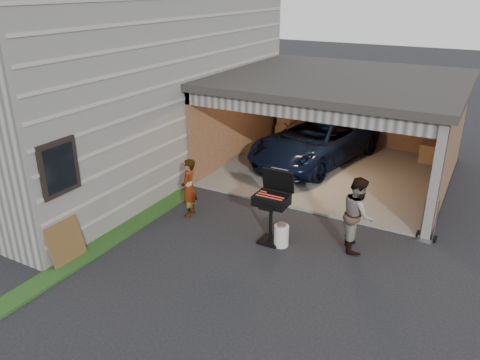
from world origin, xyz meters
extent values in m
plane|color=black|center=(0.00, 0.00, 0.00)|extent=(80.00, 80.00, 0.00)
cube|color=#474744|center=(-6.00, 4.00, 2.75)|extent=(7.00, 11.00, 5.50)
cube|color=#193814|center=(-2.25, -1.00, 0.03)|extent=(0.50, 8.00, 0.06)
cube|color=#605E59|center=(0.75, 6.50, 0.03)|extent=(6.50, 6.00, 0.06)
cube|color=brown|center=(0.75, 9.43, 1.35)|extent=(6.50, 0.15, 2.70)
cube|color=brown|center=(3.92, 6.50, 1.35)|extent=(0.15, 6.00, 2.70)
cube|color=brown|center=(-2.42, 6.50, 1.35)|extent=(0.15, 6.00, 2.70)
cube|color=#2D2B28|center=(0.75, 6.50, 2.80)|extent=(6.80, 6.30, 0.20)
cube|color=#474744|center=(0.75, 3.58, 2.52)|extent=(6.50, 0.16, 0.36)
cube|color=silver|center=(0.75, 4.80, 2.62)|extent=(6.00, 2.40, 0.06)
cube|color=#474744|center=(3.90, 3.55, 1.35)|extent=(0.20, 0.18, 2.70)
cube|color=brown|center=(-1.80, 8.70, 0.31)|extent=(0.60, 0.50, 0.50)
cube|color=brown|center=(-1.80, 8.70, 0.79)|extent=(0.50, 0.45, 0.45)
cube|color=brown|center=(3.20, 8.60, 0.36)|extent=(0.55, 0.50, 0.60)
cube|color=brown|center=(3.38, 9.20, 1.20)|extent=(0.24, 0.43, 2.20)
imported|color=black|center=(0.00, 6.90, 0.69)|extent=(3.27, 5.33, 1.38)
imported|color=#CAE3FF|center=(-1.41, 1.97, 0.74)|extent=(0.48, 0.61, 1.47)
imported|color=#4C341E|center=(2.60, 2.40, 0.82)|extent=(0.88, 0.98, 1.64)
cube|color=black|center=(0.90, 1.74, 0.03)|extent=(0.46, 0.46, 0.06)
cylinder|color=black|center=(0.90, 1.74, 0.50)|extent=(0.08, 0.08, 0.93)
cube|color=black|center=(0.90, 1.74, 1.02)|extent=(0.73, 0.51, 0.22)
cube|color=#59595B|center=(0.90, 1.74, 1.12)|extent=(0.66, 0.44, 0.02)
cube|color=black|center=(0.90, 2.06, 1.37)|extent=(0.73, 0.13, 0.51)
cylinder|color=silver|center=(1.17, 1.72, 0.24)|extent=(0.32, 0.32, 0.48)
cube|color=brown|center=(-2.40, -0.98, 0.45)|extent=(0.23, 0.81, 0.90)
cube|color=gray|center=(3.90, 3.40, 0.02)|extent=(0.36, 0.26, 0.04)
cylinder|color=black|center=(3.73, 3.54, 0.09)|extent=(0.07, 0.18, 0.17)
cylinder|color=black|center=(4.11, 3.48, 0.09)|extent=(0.07, 0.18, 0.17)
cylinder|color=gray|center=(3.78, 3.54, 0.52)|extent=(0.03, 0.03, 1.00)
cylinder|color=gray|center=(4.06, 3.49, 0.52)|extent=(0.03, 0.03, 1.00)
cylinder|color=gray|center=(3.92, 3.51, 1.00)|extent=(0.29, 0.08, 0.03)
camera|label=1|loc=(4.66, -6.50, 5.29)|focal=35.00mm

